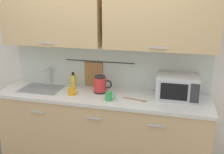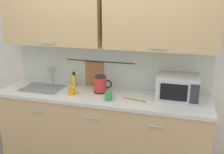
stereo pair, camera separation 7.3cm
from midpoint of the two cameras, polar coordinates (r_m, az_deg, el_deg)
name	(u,v)px [view 2 (the right image)]	position (r m, az deg, el deg)	size (l,w,h in m)	color
counter_unit	(101,128)	(3.26, -1.80, -11.20)	(2.53, 0.64, 0.90)	tan
back_wall_assembly	(107,39)	(3.13, -0.51, 8.28)	(3.70, 0.41, 2.50)	silver
sink_faucet	(50,73)	(3.53, -12.97, 0.89)	(0.09, 0.17, 0.22)	#B2B5BA
microwave	(178,88)	(3.00, 14.95, -2.27)	(0.46, 0.35, 0.27)	silver
electric_kettle	(101,84)	(3.11, -1.85, -1.63)	(0.23, 0.16, 0.21)	black
dish_soap_bottle	(74,80)	(3.35, -7.77, -0.71)	(0.06, 0.06, 0.20)	yellow
mug_near_sink	(72,91)	(3.09, -8.16, -3.03)	(0.12, 0.08, 0.09)	orange
mug_by_kettle	(109,96)	(2.89, -0.04, -4.27)	(0.12, 0.08, 0.09)	green
wooden_spoon	(137,100)	(2.91, 6.33, -5.08)	(0.28, 0.08, 0.01)	#9E7042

